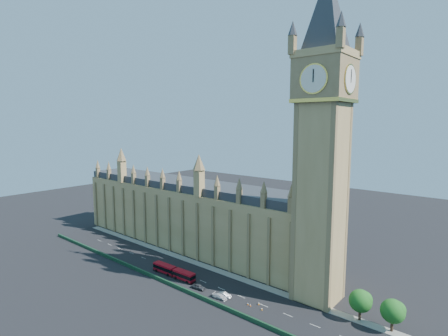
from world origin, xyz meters
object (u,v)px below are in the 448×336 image
Objects in this scene: car_silver at (225,295)px; car_white at (220,297)px; car_grey at (199,287)px; red_bus at (174,272)px.

car_silver is 1.72m from car_white.
car_grey is at bearing 91.61° from car_silver.
car_silver is at bearing -1.72° from red_bus.
car_grey is at bearing -7.39° from red_bus.
red_bus reaches higher than car_grey.
car_silver is (9.59, 1.35, -0.10)m from car_grey.
red_bus is at bearing 83.82° from car_silver.
car_white is (-0.43, -1.67, 0.00)m from car_silver.
red_bus is 13.32m from car_grey.
car_grey is 9.17m from car_white.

